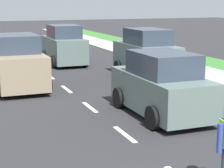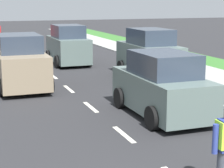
{
  "view_description": "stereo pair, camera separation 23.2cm",
  "coord_description": "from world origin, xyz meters",
  "px_view_note": "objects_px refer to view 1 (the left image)",
  "views": [
    {
      "loc": [
        -4.04,
        -3.74,
        3.51
      ],
      "look_at": [
        0.17,
        7.08,
        1.1
      ],
      "focal_mm": 64.64,
      "sensor_mm": 36.0,
      "label": 1
    },
    {
      "loc": [
        -3.82,
        -3.83,
        3.51
      ],
      "look_at": [
        0.17,
        7.08,
        1.1
      ],
      "focal_mm": 64.64,
      "sensor_mm": 36.0,
      "label": 2
    }
  ],
  "objects_px": {
    "car_outgoing_far": "(64,46)",
    "car_parked_far": "(146,55)",
    "car_outgoing_ahead": "(161,86)",
    "car_oncoming_lead": "(18,64)"
  },
  "relations": [
    {
      "from": "car_outgoing_ahead",
      "to": "car_parked_far",
      "type": "height_order",
      "value": "car_parked_far"
    },
    {
      "from": "car_outgoing_far",
      "to": "car_parked_far",
      "type": "height_order",
      "value": "car_parked_far"
    },
    {
      "from": "car_outgoing_ahead",
      "to": "car_parked_far",
      "type": "relative_size",
      "value": 1.02
    },
    {
      "from": "car_outgoing_ahead",
      "to": "car_outgoing_far",
      "type": "relative_size",
      "value": 1.05
    },
    {
      "from": "car_outgoing_far",
      "to": "car_oncoming_lead",
      "type": "relative_size",
      "value": 0.92
    },
    {
      "from": "car_outgoing_far",
      "to": "car_parked_far",
      "type": "relative_size",
      "value": 0.97
    },
    {
      "from": "car_outgoing_ahead",
      "to": "car_parked_far",
      "type": "distance_m",
      "value": 6.23
    },
    {
      "from": "car_oncoming_lead",
      "to": "car_parked_far",
      "type": "bearing_deg",
      "value": 1.61
    },
    {
      "from": "car_outgoing_far",
      "to": "car_parked_far",
      "type": "distance_m",
      "value": 5.84
    },
    {
      "from": "car_outgoing_far",
      "to": "car_oncoming_lead",
      "type": "xyz_separation_m",
      "value": [
        -3.35,
        -5.44,
        -0.0
      ]
    }
  ]
}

